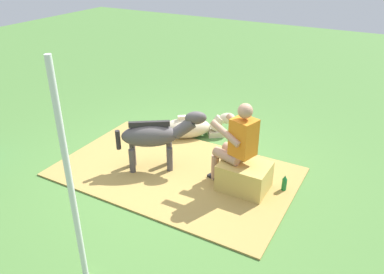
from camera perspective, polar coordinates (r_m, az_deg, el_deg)
ground_plane at (r=5.93m, az=-2.58°, el=-4.80°), size 24.00×24.00×0.00m
hay_patch at (r=5.84m, az=-2.53°, el=-5.20°), size 3.52×2.16×0.02m
hay_bale at (r=5.41m, az=7.77°, el=-5.90°), size 0.67×0.52×0.41m
person_seated at (r=5.23m, az=6.67°, el=-0.75°), size 0.72×0.54×1.29m
pony_standing at (r=5.69m, az=-5.39°, el=0.20°), size 1.18×0.91×0.93m
pony_lying at (r=6.80m, az=-0.09°, el=1.46°), size 1.22×1.04×0.42m
soda_bottle at (r=5.52m, az=13.57°, el=-6.75°), size 0.07×0.07×0.26m
tent_pole_left at (r=3.68m, az=-17.72°, el=-6.38°), size 0.06×0.06×2.36m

